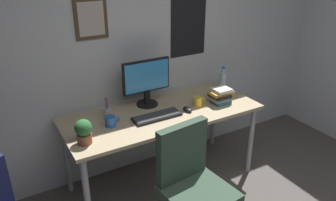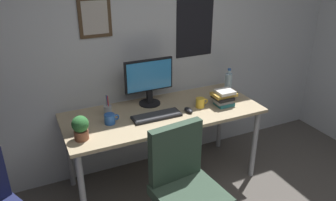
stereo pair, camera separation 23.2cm
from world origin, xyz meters
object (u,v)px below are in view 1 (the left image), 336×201
Objects in this scene: water_bottle at (223,81)px; book_stack_left at (221,95)px; computer_mouse at (188,109)px; monitor at (146,81)px; pen_cup at (107,112)px; keyboard at (157,116)px; potted_plant at (84,131)px; office_chair at (192,182)px; coffee_mug_near at (111,121)px; coffee_mug_far at (198,101)px.

book_stack_left is at bearing -131.47° from water_bottle.
book_stack_left is (0.36, -0.01, 0.06)m from computer_mouse.
monitor is 2.30× the size of pen_cup.
pen_cup reaches higher than computer_mouse.
book_stack_left is at bearing -1.63° from computer_mouse.
potted_plant is (-0.66, -0.09, 0.09)m from keyboard.
book_stack_left is (0.66, -0.03, 0.07)m from keyboard.
computer_mouse is at bearing -50.42° from monitor.
office_chair reaches higher than keyboard.
coffee_mug_near is at bearing 115.41° from office_chair.
potted_plant is (-0.60, 0.55, 0.33)m from office_chair.
keyboard is at bearing -29.20° from pen_cup.
monitor is 2.36× the size of potted_plant.
computer_mouse is (0.25, -0.31, -0.22)m from monitor.
coffee_mug_near is (-0.34, 0.71, 0.27)m from office_chair.
pen_cup reaches higher than book_stack_left.
water_bottle is 1.99× the size of coffee_mug_near.
monitor is 0.82m from potted_plant.
monitor is at bearing 129.58° from computer_mouse.
computer_mouse is (0.30, -0.02, 0.01)m from keyboard.
coffee_mug_near is 0.31m from potted_plant.
monitor is 0.47m from pen_cup.
office_chair is at bearing -137.61° from water_bottle.
monitor is at bearing 9.93° from pen_cup.
potted_plant is (-0.71, -0.38, -0.13)m from monitor.
coffee_mug_far is at bearing 16.87° from computer_mouse.
keyboard is 0.90m from water_bottle.
water_bottle is at bearing 6.64° from coffee_mug_near.
book_stack_left is (-0.21, -0.24, -0.03)m from water_bottle.
keyboard is 1.98× the size of book_stack_left.
water_bottle is 1.25m from pen_cup.
computer_mouse is 0.90× the size of coffee_mug_far.
pen_cup is at bearing 46.05° from potted_plant.
book_stack_left is at bearing 2.58° from potted_plant.
coffee_mug_near is at bearing -173.36° from water_bottle.
computer_mouse reaches higher than keyboard.
water_bottle is at bearing -0.03° from pen_cup.
coffee_mug_far is 0.56× the size of book_stack_left.
water_bottle is at bearing 11.07° from potted_plant.
monitor reaches higher than potted_plant.
coffee_mug_far is (0.45, 0.02, 0.03)m from keyboard.
potted_plant is at bearing -172.03° from keyboard.
computer_mouse is 0.63m from water_bottle.
potted_plant is 1.33m from book_stack_left.
coffee_mug_near is (-0.40, 0.06, 0.03)m from keyboard.
computer_mouse is at bearing -163.13° from coffee_mug_far.
coffee_mug_near is (-0.44, -0.22, -0.20)m from monitor.
water_bottle is 1.57m from potted_plant.
coffee_mug_far is at bearing 52.73° from office_chair.
office_chair is 2.21× the size of keyboard.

